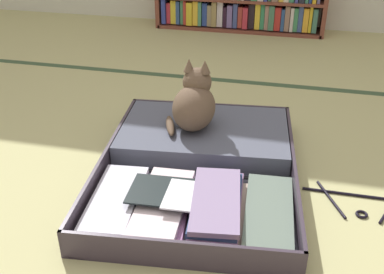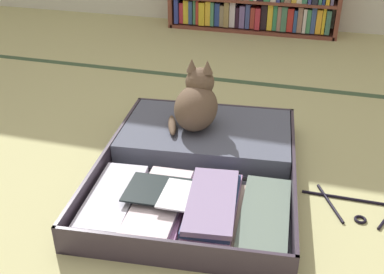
{
  "view_description": "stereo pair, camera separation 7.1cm",
  "coord_description": "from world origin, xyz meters",
  "views": [
    {
      "loc": [
        0.41,
        -1.19,
        0.98
      ],
      "look_at": [
        0.07,
        0.26,
        0.16
      ],
      "focal_mm": 43.0,
      "sensor_mm": 36.0,
      "label": 1
    },
    {
      "loc": [
        0.48,
        -1.17,
        0.98
      ],
      "look_at": [
        0.07,
        0.26,
        0.16
      ],
      "focal_mm": 43.0,
      "sensor_mm": 36.0,
      "label": 2
    }
  ],
  "objects": [
    {
      "name": "black_cat",
      "position": [
        0.04,
        0.45,
        0.2
      ],
      "size": [
        0.22,
        0.23,
        0.28
      ],
      "color": "brown",
      "rests_on": "open_suitcase"
    },
    {
      "name": "clothes_hanger",
      "position": [
        0.69,
        0.2,
        0.01
      ],
      "size": [
        0.39,
        0.2,
        0.01
      ],
      "color": "black",
      "rests_on": "ground_plane"
    },
    {
      "name": "open_suitcase",
      "position": [
        0.1,
        0.28,
        0.04
      ],
      "size": [
        0.81,
        1.01,
        0.1
      ],
      "color": "#3A303D",
      "rests_on": "ground_plane"
    },
    {
      "name": "ground_plane",
      "position": [
        0.0,
        0.0,
        0.0
      ],
      "size": [
        10.0,
        10.0,
        0.0
      ],
      "primitive_type": "plane",
      "color": "tan"
    },
    {
      "name": "tatami_border",
      "position": [
        0.0,
        1.22,
        0.0
      ],
      "size": [
        4.8,
        0.05,
        0.0
      ],
      "color": "#395035",
      "rests_on": "ground_plane"
    }
  ]
}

